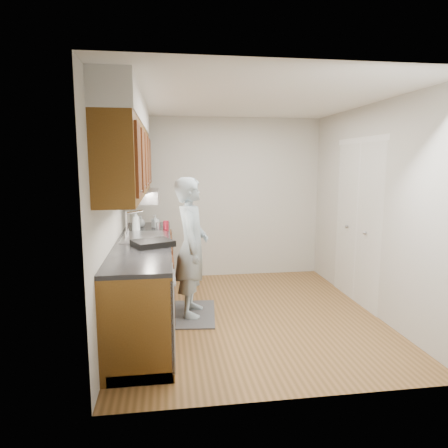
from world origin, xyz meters
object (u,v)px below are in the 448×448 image
Objects in this scene: soap_bottle_a at (136,221)px; soap_bottle_c at (141,221)px; dish_rack at (153,243)px; steel_can at (158,227)px; person at (192,238)px; soap_bottle_b at (155,221)px; soda_can at (166,226)px.

soap_bottle_a reaches higher than soap_bottle_c.
steel_can is at bearing 63.51° from dish_rack.
person reaches higher than dish_rack.
soap_bottle_a is 1.61× the size of soap_bottle_b.
dish_rack is at bearing -92.27° from steel_can.
soap_bottle_b is 0.33m from soda_can.
soap_bottle_a is 2.50× the size of steel_can.
soap_bottle_b is at bearing 98.24° from steel_can.
soap_bottle_c is (-0.20, 0.07, -0.01)m from soap_bottle_b.
soap_bottle_b is 1.30× the size of soda_can.
soda_can is at bearing -8.98° from steel_can.
soap_bottle_c is at bearing 85.75° from soap_bottle_a.
person reaches higher than soap_bottle_c.
soap_bottle_a is 0.38m from soda_can.
person is at bearing -53.75° from steel_can.
soda_can is at bearing -64.38° from soap_bottle_b.
dish_rack is at bearing -89.87° from soap_bottle_b.
soap_bottle_c is 1.43× the size of steel_can.
soap_bottle_b is (-0.44, 0.82, 0.09)m from person.
soap_bottle_b reaches higher than soap_bottle_c.
soap_bottle_c is 1.33m from dish_rack.
soap_bottle_a reaches higher than dish_rack.
person is at bearing -62.01° from soap_bottle_b.
soap_bottle_a is at bearing 80.39° from dish_rack.
soda_can is at bearing -47.33° from soap_bottle_c.
steel_can is (0.27, 0.06, -0.08)m from soap_bottle_a.
soap_bottle_c reaches higher than steel_can.
steel_can is (-0.39, 0.54, 0.06)m from person.
person is 6.75× the size of soap_bottle_a.
soda_can is (-0.29, 0.52, 0.07)m from person.
soap_bottle_b is 0.21m from soap_bottle_c.
soap_bottle_b is (0.23, 0.34, -0.05)m from soap_bottle_a.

